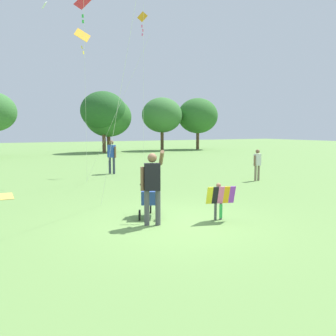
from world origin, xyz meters
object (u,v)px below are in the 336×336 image
Objects in this scene: kite_orange_delta at (83,10)px; kite_green_novelty at (86,44)px; kite_blue_high at (143,29)px; child_with_butterfly_kite at (219,198)px; stroller at (150,195)px; person_sitting_far at (257,162)px; person_adult_flyer at (152,182)px; person_red_shirt at (112,154)px.

kite_orange_delta is 1.21× the size of kite_green_novelty.
kite_green_novelty is at bearing -147.90° from kite_blue_high.
kite_orange_delta is at bearing 99.81° from child_with_butterfly_kite.
stroller is 12.28m from kite_blue_high.
kite_blue_high is (2.45, 10.41, 7.12)m from child_with_butterfly_kite.
stroller is 0.13× the size of kite_blue_high.
kite_green_novelty is 9.26m from person_sitting_far.
person_adult_flyer is 0.23× the size of kite_orange_delta.
stroller is 9.59m from kite_orange_delta.
kite_blue_high reaches higher than person_adult_flyer.
child_with_butterfly_kite is at bearing -80.19° from kite_orange_delta.
stroller is 0.16× the size of kite_green_novelty.
kite_blue_high is 4.86× the size of person_red_shirt.
kite_green_novelty is at bearing 88.42° from stroller.
kite_orange_delta is at bearing 89.53° from stroller.
child_with_butterfly_kite is 0.52× the size of person_adult_flyer.
kite_blue_high is at bearing 120.72° from person_sitting_far.
kite_blue_high is (3.88, 9.23, 7.12)m from stroller.
kite_orange_delta is 1.36m from kite_green_novelty.
child_with_butterfly_kite is at bearing -103.25° from kite_blue_high.
kite_blue_high reaches higher than stroller.
stroller reaches higher than child_with_butterfly_kite.
person_adult_flyer is 8.74m from person_sitting_far.
child_with_butterfly_kite is 0.11× the size of kite_blue_high.
person_adult_flyer is 0.21× the size of kite_blue_high.
kite_green_novelty reaches higher than person_adult_flyer.
kite_orange_delta reaches higher than person_adult_flyer.
kite_orange_delta is (0.37, 7.59, 6.31)m from person_adult_flyer.
child_with_butterfly_kite is at bearing -11.95° from person_adult_flyer.
person_adult_flyer is at bearing -148.80° from person_sitting_far.
kite_orange_delta reaches higher than person_red_shirt.
kite_orange_delta is 10.12m from person_sitting_far.
person_sitting_far is at bearing 31.20° from person_adult_flyer.
person_red_shirt is at bearing 132.45° from person_sitting_far.
kite_blue_high is at bearing 76.75° from child_with_butterfly_kite.
person_adult_flyer is 1.04× the size of person_red_shirt.
person_adult_flyer is 9.87m from kite_orange_delta.
stroller is (0.31, 0.81, -0.47)m from person_adult_flyer.
kite_green_novelty is at bearing -128.19° from person_red_shirt.
child_with_butterfly_kite is 0.15× the size of kite_green_novelty.
person_adult_flyer is at bearing -110.97° from stroller.
kite_blue_high is at bearing -1.90° from person_red_shirt.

